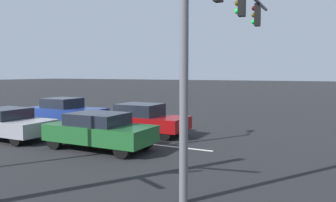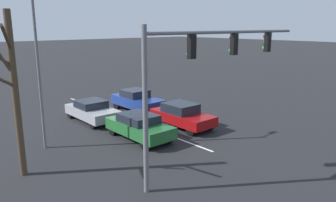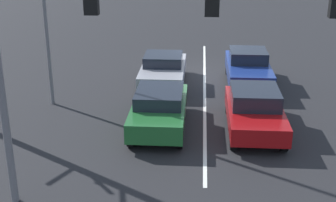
{
  "view_description": "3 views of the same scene",
  "coord_description": "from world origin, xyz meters",
  "px_view_note": "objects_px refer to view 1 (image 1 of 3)",
  "views": [
    {
      "loc": [
        11.7,
        14.45,
        2.97
      ],
      "look_at": [
        0.0,
        8.58,
        1.85
      ],
      "focal_mm": 35.0,
      "sensor_mm": 36.0,
      "label": 1
    },
    {
      "loc": [
        11.98,
        20.75,
        6.27
      ],
      "look_at": [
        -0.62,
        6.28,
        1.83
      ],
      "focal_mm": 35.0,
      "sensor_mm": 36.0,
      "label": 2
    },
    {
      "loc": [
        0.22,
        21.87,
        6.83
      ],
      "look_at": [
        1.28,
        7.13,
        1.3
      ],
      "focal_mm": 50.0,
      "sensor_mm": 36.0,
      "label": 3
    }
  ],
  "objects_px": {
    "car_maroon_leftlane_front": "(143,119)",
    "car_darkgreen_midlane_front": "(99,130)",
    "car_gray_midlane_second": "(7,123)",
    "car_navy_leftlane_second": "(66,112)",
    "traffic_signal_gantry": "(226,14)"
  },
  "relations": [
    {
      "from": "car_maroon_leftlane_front",
      "to": "car_darkgreen_midlane_front",
      "type": "height_order",
      "value": "car_maroon_leftlane_front"
    },
    {
      "from": "car_maroon_leftlane_front",
      "to": "car_darkgreen_midlane_front",
      "type": "distance_m",
      "value": 3.37
    },
    {
      "from": "car_maroon_leftlane_front",
      "to": "car_darkgreen_midlane_front",
      "type": "relative_size",
      "value": 1.0
    },
    {
      "from": "car_gray_midlane_second",
      "to": "car_darkgreen_midlane_front",
      "type": "bearing_deg",
      "value": 93.07
    },
    {
      "from": "car_darkgreen_midlane_front",
      "to": "traffic_signal_gantry",
      "type": "height_order",
      "value": "traffic_signal_gantry"
    },
    {
      "from": "car_maroon_leftlane_front",
      "to": "car_navy_leftlane_second",
      "type": "bearing_deg",
      "value": -92.44
    },
    {
      "from": "car_maroon_leftlane_front",
      "to": "car_gray_midlane_second",
      "type": "bearing_deg",
      "value": -53.4
    },
    {
      "from": "car_maroon_leftlane_front",
      "to": "traffic_signal_gantry",
      "type": "xyz_separation_m",
      "value": [
        3.56,
        5.15,
        4.02
      ]
    },
    {
      "from": "car_navy_leftlane_second",
      "to": "car_maroon_leftlane_front",
      "type": "bearing_deg",
      "value": 87.56
    },
    {
      "from": "car_navy_leftlane_second",
      "to": "traffic_signal_gantry",
      "type": "bearing_deg",
      "value": 69.79
    },
    {
      "from": "car_darkgreen_midlane_front",
      "to": "car_navy_leftlane_second",
      "type": "xyz_separation_m",
      "value": [
        -3.59,
        -5.19,
        0.05
      ]
    },
    {
      "from": "car_maroon_leftlane_front",
      "to": "car_darkgreen_midlane_front",
      "type": "xyz_separation_m",
      "value": [
        3.37,
        0.08,
        -0.01
      ]
    },
    {
      "from": "car_maroon_leftlane_front",
      "to": "traffic_signal_gantry",
      "type": "relative_size",
      "value": 0.44
    },
    {
      "from": "car_navy_leftlane_second",
      "to": "car_gray_midlane_second",
      "type": "distance_m",
      "value": 3.87
    },
    {
      "from": "car_navy_leftlane_second",
      "to": "car_gray_midlane_second",
      "type": "relative_size",
      "value": 1.04
    }
  ]
}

